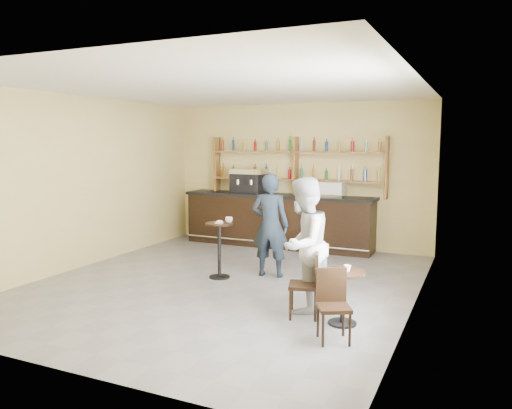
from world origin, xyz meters
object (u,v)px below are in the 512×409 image
at_px(cafe_table, 343,298).
at_px(chair_west, 304,284).
at_px(pedestal_table, 219,250).
at_px(bar_counter, 278,220).
at_px(chair_south, 334,307).
at_px(patron_second, 303,245).
at_px(espresso_machine, 249,181).
at_px(man_main, 270,225).
at_px(pastry_case, 332,189).

xyz_separation_m(cafe_table, chair_west, (-0.55, 0.05, 0.10)).
bearing_deg(chair_west, pedestal_table, -138.57).
xyz_separation_m(bar_counter, chair_west, (2.03, -4.10, -0.14)).
height_order(chair_west, chair_south, chair_west).
bearing_deg(pedestal_table, chair_west, -32.34).
height_order(bar_counter, patron_second, patron_second).
relative_size(cafe_table, chair_south, 0.83).
height_order(bar_counter, chair_south, bar_counter).
bearing_deg(espresso_machine, cafe_table, -44.60).
xyz_separation_m(espresso_machine, pedestal_table, (0.77, -2.86, -0.98)).
bearing_deg(man_main, pastry_case, -107.49).
bearing_deg(bar_counter, chair_south, -61.02).
xyz_separation_m(pastry_case, pedestal_table, (-1.18, -2.86, -0.86)).
relative_size(espresso_machine, cafe_table, 1.09).
bearing_deg(cafe_table, pastry_case, 107.81).
height_order(bar_counter, chair_west, bar_counter).
xyz_separation_m(pastry_case, chair_south, (1.38, -4.75, -0.92)).
xyz_separation_m(espresso_machine, chair_south, (3.34, -4.75, -1.03)).
bearing_deg(pedestal_table, bar_counter, 91.33).
bearing_deg(chair_west, cafe_table, 68.57).
xyz_separation_m(pastry_case, man_main, (-0.43, -2.39, -0.44)).
xyz_separation_m(espresso_machine, man_main, (1.53, -2.39, -0.55)).
relative_size(pastry_case, chair_west, 0.59).
bearing_deg(bar_counter, espresso_machine, 180.00).
distance_m(cafe_table, chair_south, 0.61).
distance_m(pastry_case, chair_west, 4.27).
bearing_deg(chair_south, patron_second, 99.79).
bearing_deg(espresso_machine, pedestal_table, -67.85).
bearing_deg(patron_second, espresso_machine, -138.89).
xyz_separation_m(cafe_table, patron_second, (-0.65, 0.30, 0.58)).
xyz_separation_m(man_main, chair_west, (1.21, -1.72, -0.46)).
height_order(pastry_case, patron_second, patron_second).
height_order(espresso_machine, cafe_table, espresso_machine).
bearing_deg(man_main, chair_west, 117.89).
bearing_deg(patron_second, cafe_table, 71.81).
bearing_deg(pedestal_table, cafe_table, -27.23).
distance_m(chair_west, chair_south, 0.88).
bearing_deg(chair_south, cafe_table, 66.75).
bearing_deg(patron_second, pedestal_table, -111.36).
relative_size(pedestal_table, cafe_table, 1.37).
relative_size(chair_west, patron_second, 0.48).
relative_size(espresso_machine, man_main, 0.43).
distance_m(chair_south, patron_second, 1.25).
height_order(pastry_case, chair_south, pastry_case).
bearing_deg(cafe_table, chair_south, -85.24).
bearing_deg(bar_counter, patron_second, -63.34).
bearing_deg(chair_south, chair_west, 104.70).
xyz_separation_m(pedestal_table, cafe_table, (2.52, -1.29, -0.13)).
distance_m(espresso_machine, cafe_table, 5.41).
distance_m(man_main, patron_second, 1.84).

